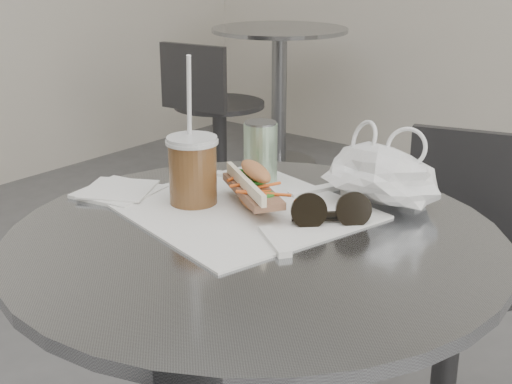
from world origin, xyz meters
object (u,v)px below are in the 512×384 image
Objects in this scene: bg_table at (279,81)px; chair_far at (453,310)px; banh_mi at (254,187)px; bg_chair at (214,136)px; drink_can at (260,153)px; iced_coffee at (193,170)px; sunglasses at (331,213)px.

bg_table is 1.01× the size of chair_far.
chair_far is 3.27× the size of banh_mi.
drink_can reaches higher than bg_chair.
drink_can is (0.02, 0.16, -0.00)m from iced_coffee.
banh_mi is 2.09× the size of sunglasses.
bg_table is at bearing 158.78° from banh_mi.
bg_table is at bearing 126.00° from drink_can.
banh_mi is (1.53, -2.12, 0.31)m from bg_table.
bg_chair is 2.10m from sunglasses.
iced_coffee reaches higher than banh_mi.
bg_chair is 1.99m from iced_coffee.
iced_coffee is (1.44, -2.16, 0.34)m from bg_table.
drink_can is (1.29, -1.31, 0.46)m from bg_chair.
banh_mi is (1.36, -1.42, 0.44)m from bg_chair.
bg_chair reaches higher than chair_far.
bg_chair is at bearing -76.62° from bg_table.
iced_coffee is at bearing -56.38° from bg_table.
sunglasses is 0.93× the size of drink_can.
drink_can is (-0.19, -0.50, 0.47)m from chair_far.
bg_chair is at bearing 93.25° from sunglasses.
bg_table is 0.97× the size of bg_chair.
bg_chair reaches higher than bg_table.
bg_chair is 3.38× the size of banh_mi.
bg_table is at bearing 123.62° from iced_coffee.
iced_coffee is at bearing -97.36° from drink_can.
drink_can is at bearing -54.00° from bg_table.
bg_chair is 3.01× the size of iced_coffee.
bg_table is 2.92× the size of iced_coffee.
banh_mi is 0.14m from sunglasses.
bg_chair is at bearing -43.63° from chair_far.
chair_far is 6.83× the size of sunglasses.
iced_coffee is at bearing -56.84° from bg_chair.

